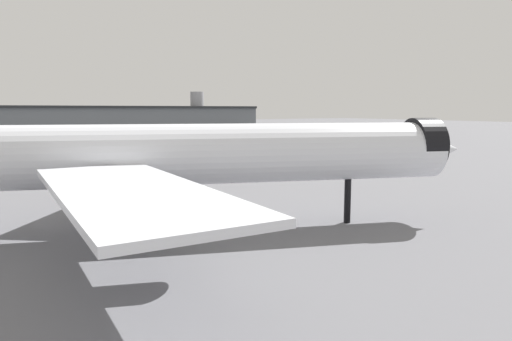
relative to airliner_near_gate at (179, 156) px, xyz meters
The scene contains 5 objects.
ground 8.49m from the airliner_near_gate, 164.33° to the left, with size 900.00×900.00×0.00m, color slate.
airliner_near_gate is the anchor object (origin of this frame).
airliner_far_taxiway 102.04m from the airliner_near_gate, 91.99° to the left, with size 32.25×28.97×9.72m.
terminal_building 190.84m from the airliner_near_gate, 81.50° to the left, with size 195.07×28.28×22.49m.
baggage_tug_wing 41.08m from the airliner_near_gate, 76.83° to the left, with size 3.42×3.39×1.85m.
Camera 1 is at (-16.04, -44.79, 12.95)m, focal length 31.98 mm.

